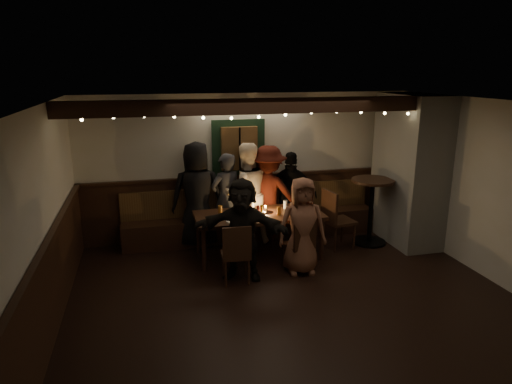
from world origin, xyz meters
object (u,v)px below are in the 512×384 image
object	(u,v)px
chair_end	(335,216)
person_a	(197,195)
person_g	(302,226)
person_f	(242,229)
dining_table	(259,217)
high_top	(371,203)
person_c	(246,193)
chair_near_left	(236,251)
person_e	(291,195)
person_b	(226,199)
person_d	(268,194)
chair_near_right	(302,242)

from	to	relation	value
chair_end	person_a	world-z (taller)	person_a
person_g	person_f	bearing A→B (deg)	-176.33
dining_table	person_g	size ratio (longest dim) A/B	1.39
high_top	person_f	distance (m)	2.63
person_c	chair_near_left	bearing A→B (deg)	67.81
high_top	chair_end	bearing A→B (deg)	-173.31
person_e	person_a	bearing A→B (deg)	23.27
dining_table	person_e	distance (m)	1.12
person_e	chair_end	bearing A→B (deg)	148.01
person_b	person_g	distance (m)	1.69
high_top	person_a	world-z (taller)	person_a
person_c	person_d	world-z (taller)	person_c
high_top	person_g	world-z (taller)	person_g
person_c	person_g	xyz separation A→B (m)	(0.54, -1.43, -0.16)
dining_table	person_c	distance (m)	0.74
chair_near_right	person_a	distance (m)	2.05
chair_near_right	person_c	bearing A→B (deg)	111.14
person_d	person_f	xyz separation A→B (m)	(-0.78, -1.40, -0.11)
person_a	person_b	distance (m)	0.50
person_b	person_g	xyz separation A→B (m)	(0.89, -1.44, -0.07)
person_f	person_g	xyz separation A→B (m)	(0.91, -0.02, -0.02)
high_top	person_f	world-z (taller)	person_f
person_d	person_g	world-z (taller)	person_d
person_c	person_g	world-z (taller)	person_c
person_c	person_e	size ratio (longest dim) A/B	1.13
high_top	person_e	world-z (taller)	person_e
dining_table	person_b	xyz separation A→B (m)	(-0.41, 0.71, 0.14)
high_top	person_d	bearing A→B (deg)	161.52
person_e	person_f	distance (m)	1.93
person_b	chair_near_right	bearing A→B (deg)	101.22
dining_table	person_a	distance (m)	1.19
person_g	chair_end	bearing A→B (deg)	46.68
chair_near_left	chair_end	size ratio (longest dim) A/B	0.87
high_top	person_g	bearing A→B (deg)	-151.80
chair_near_left	high_top	world-z (taller)	high_top
chair_near_left	person_c	distance (m)	1.72
chair_near_right	person_f	size ratio (longest dim) A/B	0.56
chair_near_right	high_top	xyz separation A→B (m)	(1.58, 0.83, 0.25)
person_a	person_d	xyz separation A→B (m)	(1.25, -0.04, -0.06)
person_a	person_e	world-z (taller)	person_a
chair_near_right	person_e	distance (m)	1.55
chair_end	high_top	bearing A→B (deg)	6.69
chair_end	person_b	bearing A→B (deg)	159.07
dining_table	person_b	distance (m)	0.83
chair_near_left	person_d	xyz separation A→B (m)	(0.91, 1.59, 0.36)
chair_end	high_top	size ratio (longest dim) A/B	0.89
dining_table	person_d	xyz separation A→B (m)	(0.35, 0.69, 0.19)
person_a	person_g	world-z (taller)	person_a
high_top	person_a	bearing A→B (deg)	168.32
person_b	person_c	world-z (taller)	person_c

